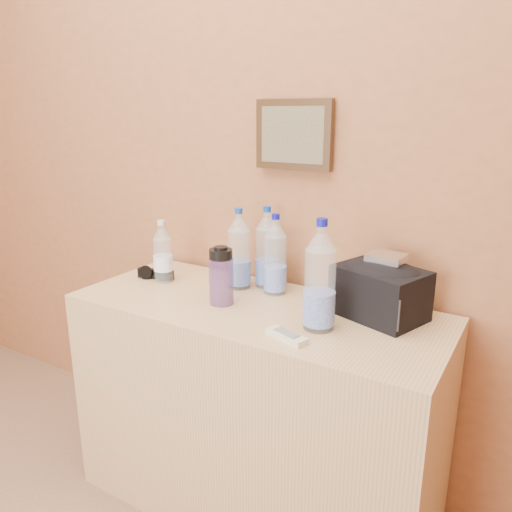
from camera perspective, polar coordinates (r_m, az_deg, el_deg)
The scene contains 12 objects.
picture_frame at distance 1.87m, azimuth 4.33°, elevation 13.65°, with size 0.30×0.03×0.25m, color #382311, non-canonical shape.
dresser at distance 1.95m, azimuth -0.09°, elevation -17.06°, with size 1.32×0.55×0.83m, color tan.
pet_large_a at distance 1.90m, azimuth -1.95°, elevation 0.35°, with size 0.08×0.08×0.31m.
pet_large_b at distance 1.84m, azimuth 2.22°, elevation -0.30°, with size 0.08×0.08×0.30m.
pet_large_c at distance 1.91m, azimuth 1.24°, elevation 0.51°, with size 0.09×0.09×0.31m.
pet_large_d at distance 1.54m, azimuth 7.31°, elevation -2.88°, with size 0.10×0.10×0.35m.
pet_small at distance 2.00m, azimuth -10.61°, elevation 0.12°, with size 0.07×0.07×0.25m.
nalgene_bottle at distance 1.74m, azimuth -4.00°, elevation -2.29°, with size 0.09×0.09×0.21m.
sunglasses at distance 2.07m, azimuth -11.39°, elevation -2.01°, with size 0.15×0.06×0.04m, color black, non-canonical shape.
ac_remote at distance 1.51m, azimuth 3.53°, elevation -9.12°, with size 0.14×0.05×0.02m, color silver.
toiletry_bag at distance 1.69m, azimuth 13.99°, elevation -3.74°, with size 0.28×0.20×0.19m, color black, non-canonical shape.
foil_packet at distance 1.67m, azimuth 14.70°, elevation -0.17°, with size 0.12×0.10×0.02m, color silver.
Camera 1 is at (1.04, 0.31, 1.48)m, focal length 35.00 mm.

